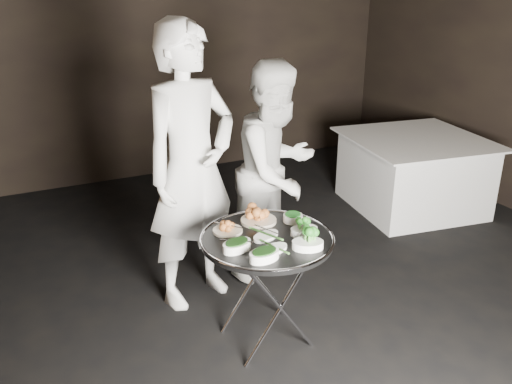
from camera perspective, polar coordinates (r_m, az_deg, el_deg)
name	(u,v)px	position (r m, az deg, el deg)	size (l,w,h in m)	color
floor	(294,354)	(3.49, 4.06, -16.65)	(6.00, 7.00, 0.05)	black
wall_back	(134,41)	(6.07, -12.71, 15.28)	(6.00, 0.05, 3.00)	black
tray_stand	(267,285)	(3.34, 1.13, -9.80)	(0.47, 0.40, 0.70)	silver
serving_tray	(267,239)	(3.19, 1.17, -4.98)	(0.79, 0.79, 0.04)	black
potato_plate_a	(228,228)	(3.24, -3.01, -3.76)	(0.18, 0.18, 0.06)	beige
potato_plate_b	(259,217)	(3.36, 0.27, -2.62)	(0.22, 0.22, 0.08)	beige
greens_bowl	(293,217)	(3.38, 3.90, -2.61)	(0.12, 0.12, 0.07)	white
asparagus_plate_a	(266,235)	(3.17, 1.04, -4.55)	(0.21, 0.17, 0.04)	white
asparagus_plate_b	(274,248)	(3.03, 1.91, -5.91)	(0.20, 0.15, 0.04)	white
spinach_bowl_a	(237,244)	(3.03, -2.04, -5.54)	(0.21, 0.16, 0.07)	white
spinach_bowl_b	(264,254)	(2.93, 0.88, -6.52)	(0.20, 0.15, 0.08)	white
broccoli_bowl_a	(304,230)	(3.22, 5.08, -3.96)	(0.18, 0.14, 0.07)	white
broccoli_bowl_b	(308,243)	(3.06, 5.47, -5.36)	(0.21, 0.19, 0.07)	white
serving_utensils	(264,225)	(3.22, 0.90, -3.48)	(0.58, 0.43, 0.01)	silver
waiter_left	(192,169)	(3.59, -6.80, 2.44)	(0.70, 0.46, 1.92)	silver
waiter_right	(277,171)	(3.98, 2.20, 2.23)	(0.79, 0.61, 1.62)	silver
dining_table	(413,173)	(5.49, 16.20, 1.95)	(1.24, 1.24, 0.71)	white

